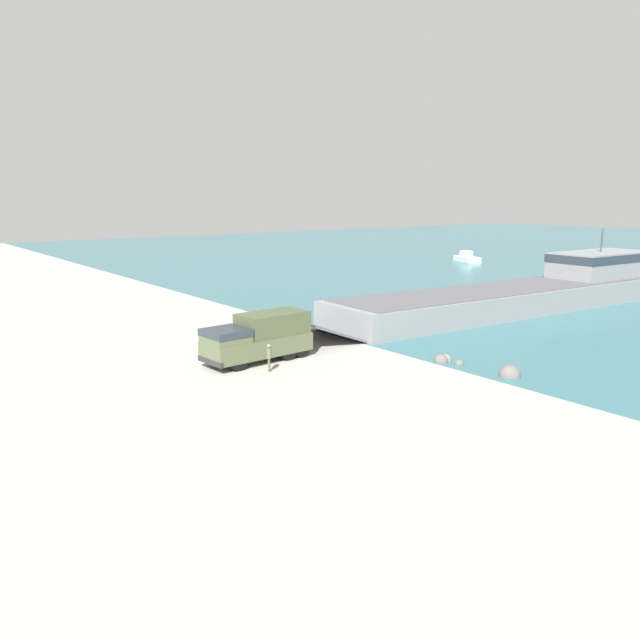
% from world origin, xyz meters
% --- Properties ---
extents(ground_plane, '(240.00, 240.00, 0.00)m').
position_xyz_m(ground_plane, '(0.00, 0.00, 0.00)').
color(ground_plane, '#A8A59E').
extents(landing_craft, '(10.06, 45.02, 7.20)m').
position_xyz_m(landing_craft, '(1.61, 30.00, 1.71)').
color(landing_craft, gray).
rests_on(landing_craft, ground_plane).
extents(military_truck, '(3.05, 7.37, 3.04)m').
position_xyz_m(military_truck, '(2.71, -1.44, 1.58)').
color(military_truck, '#566042').
rests_on(military_truck, ground_plane).
extents(soldier_on_ramp, '(0.50, 0.46, 1.71)m').
position_xyz_m(soldier_on_ramp, '(5.23, -2.27, 0.99)').
color(soldier_on_ramp, '#566042').
rests_on(soldier_on_ramp, ground_plane).
extents(moored_boat_a, '(5.92, 4.34, 1.69)m').
position_xyz_m(moored_boat_a, '(-30.32, 58.90, 0.56)').
color(moored_boat_a, white).
rests_on(moored_boat_a, ground_plane).
extents(shoreline_rock_a, '(0.62, 0.62, 0.62)m').
position_xyz_m(shoreline_rock_a, '(11.15, 8.18, 0.00)').
color(shoreline_rock_a, '#66605B').
rests_on(shoreline_rock_a, ground_plane).
extents(shoreline_rock_b, '(0.86, 0.86, 0.86)m').
position_xyz_m(shoreline_rock_b, '(9.99, 8.19, 0.00)').
color(shoreline_rock_b, gray).
rests_on(shoreline_rock_b, ground_plane).
extents(shoreline_rock_c, '(0.97, 0.97, 0.97)m').
position_xyz_m(shoreline_rock_c, '(9.96, 7.80, 0.00)').
color(shoreline_rock_c, '#66605B').
rests_on(shoreline_rock_c, ground_plane).
extents(shoreline_rock_d, '(1.33, 1.33, 1.33)m').
position_xyz_m(shoreline_rock_d, '(14.67, 8.53, 0.00)').
color(shoreline_rock_d, '#66605B').
rests_on(shoreline_rock_d, ground_plane).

